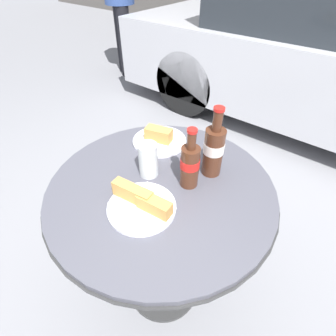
# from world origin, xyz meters

# --- Properties ---
(ground_plane) EXTENTS (30.00, 30.00, 0.00)m
(ground_plane) POSITION_xyz_m (0.00, 0.00, 0.00)
(ground_plane) COLOR gray
(bistro_table) EXTENTS (0.77, 0.77, 0.73)m
(bistro_table) POSITION_xyz_m (0.00, 0.00, 0.58)
(bistro_table) COLOR #333333
(bistro_table) RESTS_ON ground_plane
(cola_bottle_left) EXTENTS (0.07, 0.07, 0.25)m
(cola_bottle_left) POSITION_xyz_m (0.09, 0.16, 0.82)
(cola_bottle_left) COLOR #4C2819
(cola_bottle_left) RESTS_ON bistro_table
(cola_bottle_right) EXTENTS (0.06, 0.06, 0.21)m
(cola_bottle_right) POSITION_xyz_m (0.07, 0.06, 0.81)
(cola_bottle_right) COLOR #4C2819
(cola_bottle_right) RESTS_ON bistro_table
(drinking_glass) EXTENTS (0.07, 0.07, 0.12)m
(drinking_glass) POSITION_xyz_m (-0.07, 0.02, 0.78)
(drinking_glass) COLOR #C68923
(drinking_glass) RESTS_ON bistro_table
(lunch_plate_near) EXTENTS (0.21, 0.21, 0.07)m
(lunch_plate_near) POSITION_xyz_m (-0.16, 0.19, 0.74)
(lunch_plate_near) COLOR white
(lunch_plate_near) RESTS_ON bistro_table
(lunch_plate_far) EXTENTS (0.21, 0.21, 0.07)m
(lunch_plate_far) POSITION_xyz_m (0.02, -0.11, 0.75)
(lunch_plate_far) COLOR white
(lunch_plate_far) RESTS_ON bistro_table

